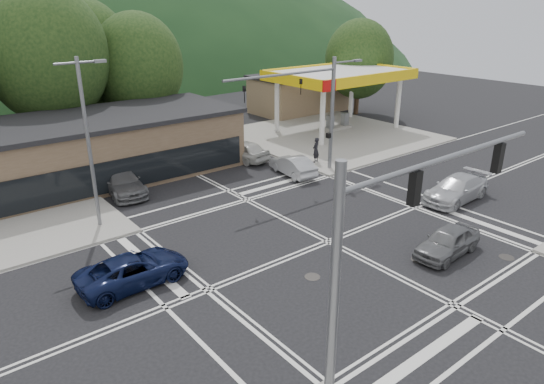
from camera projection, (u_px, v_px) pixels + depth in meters
ground at (329, 242)px, 24.74m from camera, size 120.00×120.00×0.00m
sidewalk_ne at (330, 135)px, 44.35m from camera, size 16.00×16.00×0.15m
gas_station_canopy at (340, 77)px, 44.42m from camera, size 12.32×8.34×5.75m
convenience_store at (299, 94)px, 53.88m from camera, size 10.00×6.00×3.80m
commercial_row at (60, 156)px, 31.76m from camera, size 24.00×8.00×4.00m
tree_n_b at (47, 55)px, 35.92m from camera, size 9.00×9.00×12.98m
tree_n_c at (137, 66)px, 40.45m from camera, size 7.60×7.60×10.87m
tree_n_e at (84, 56)px, 41.39m from camera, size 8.40×8.40×11.98m
tree_ne at (359, 59)px, 51.12m from camera, size 7.20×7.20×9.99m
streetlight_nw at (89, 137)px, 24.57m from camera, size 2.50×0.25×9.00m
signal_mast_ne at (319, 102)px, 32.90m from camera, size 11.65×0.30×8.00m
signal_mast_sw at (382, 249)px, 13.20m from camera, size 9.14×0.28×8.00m
car_blue_west at (133, 270)px, 20.81m from camera, size 4.86×2.30×1.34m
car_grey_center at (448, 241)px, 23.24m from camera, size 4.14×1.86×1.38m
car_silver_east at (456, 189)px, 29.69m from camera, size 5.21×2.28×1.49m
car_queue_a at (293, 165)px, 34.15m from camera, size 2.05×4.39×1.39m
car_queue_b at (242, 150)px, 37.28m from camera, size 2.61×4.87×1.58m
car_northbound at (122, 182)px, 30.84m from camera, size 2.61×5.36×1.50m
pedestrian at (316, 150)px, 36.31m from camera, size 0.80×0.65×1.89m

